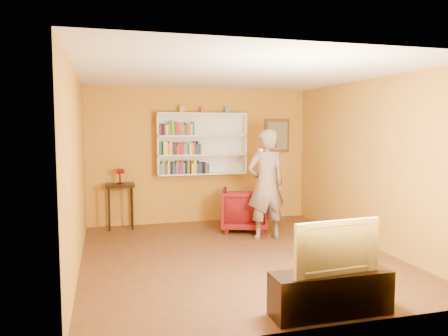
# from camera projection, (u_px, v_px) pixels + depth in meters

# --- Properties ---
(room_shell) EXTENTS (5.30, 5.80, 2.88)m
(room_shell) POSITION_uv_depth(u_px,v_px,m) (236.00, 189.00, 6.49)
(room_shell) COLOR #4F2E19
(room_shell) RESTS_ON ground
(bookshelf) EXTENTS (1.80, 0.29, 1.23)m
(bookshelf) POSITION_uv_depth(u_px,v_px,m) (201.00, 144.00, 8.75)
(bookshelf) COLOR white
(bookshelf) RESTS_ON room_shell
(books_row_lower) EXTENTS (0.98, 0.19, 0.27)m
(books_row_lower) POSITION_uv_depth(u_px,v_px,m) (184.00, 168.00, 8.59)
(books_row_lower) COLOR teal
(books_row_lower) RESTS_ON bookshelf
(books_row_middle) EXTENTS (0.86, 0.19, 0.27)m
(books_row_middle) POSITION_uv_depth(u_px,v_px,m) (180.00, 149.00, 8.54)
(books_row_middle) COLOR #16662C
(books_row_middle) RESTS_ON bookshelf
(books_row_upper) EXTENTS (0.69, 0.19, 0.27)m
(books_row_upper) POSITION_uv_depth(u_px,v_px,m) (177.00, 129.00, 8.49)
(books_row_upper) COLOR #AD1A35
(books_row_upper) RESTS_ON bookshelf
(ornament_left) EXTENTS (0.09, 0.09, 0.12)m
(ornament_left) POSITION_uv_depth(u_px,v_px,m) (182.00, 109.00, 8.52)
(ornament_left) COLOR gold
(ornament_left) RESTS_ON bookshelf
(ornament_centre) EXTENTS (0.08, 0.08, 0.10)m
(ornament_centre) POSITION_uv_depth(u_px,v_px,m) (202.00, 110.00, 8.64)
(ornament_centre) COLOR #A3363B
(ornament_centre) RESTS_ON bookshelf
(ornament_right) EXTENTS (0.08, 0.08, 0.12)m
(ornament_right) POSITION_uv_depth(u_px,v_px,m) (227.00, 110.00, 8.77)
(ornament_right) COLOR slate
(ornament_right) RESTS_ON bookshelf
(framed_painting) EXTENTS (0.55, 0.05, 0.70)m
(framed_painting) POSITION_uv_depth(u_px,v_px,m) (277.00, 136.00, 9.22)
(framed_painting) COLOR #573418
(framed_painting) RESTS_ON room_shell
(console_table) EXTENTS (0.53, 0.40, 0.87)m
(console_table) POSITION_uv_depth(u_px,v_px,m) (120.00, 191.00, 8.26)
(console_table) COLOR black
(console_table) RESTS_ON ground
(ruby_lustre) EXTENTS (0.18, 0.18, 0.29)m
(ruby_lustre) POSITION_uv_depth(u_px,v_px,m) (120.00, 173.00, 8.22)
(ruby_lustre) COLOR maroon
(ruby_lustre) RESTS_ON console_table
(armchair) EXTENTS (1.08, 1.10, 0.79)m
(armchair) POSITION_uv_depth(u_px,v_px,m) (245.00, 209.00, 8.16)
(armchair) COLOR #4B050B
(armchair) RESTS_ON ground
(person) EXTENTS (0.72, 0.50, 1.90)m
(person) POSITION_uv_depth(u_px,v_px,m) (266.00, 185.00, 7.47)
(person) COLOR #6F5A51
(person) RESTS_ON ground
(game_remote) EXTENTS (0.04, 0.15, 0.04)m
(game_remote) POSITION_uv_depth(u_px,v_px,m) (260.00, 150.00, 6.97)
(game_remote) COLOR white
(game_remote) RESTS_ON person
(tv_cabinet) EXTENTS (1.26, 0.38, 0.45)m
(tv_cabinet) POSITION_uv_depth(u_px,v_px,m) (331.00, 293.00, 4.49)
(tv_cabinet) COLOR black
(tv_cabinet) RESTS_ON ground
(television) EXTENTS (0.97, 0.21, 0.56)m
(television) POSITION_uv_depth(u_px,v_px,m) (332.00, 245.00, 4.45)
(television) COLOR black
(television) RESTS_ON tv_cabinet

